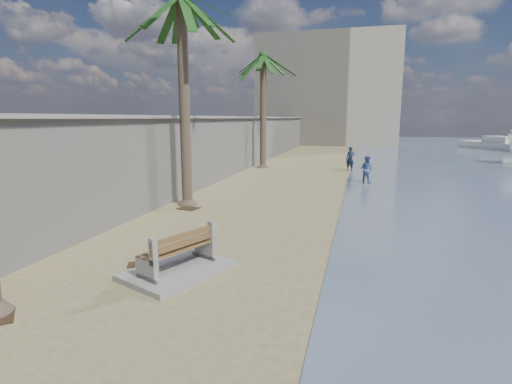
{
  "coord_description": "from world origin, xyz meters",
  "views": [
    {
      "loc": [
        2.66,
        -5.0,
        3.51
      ],
      "look_at": [
        -0.5,
        7.0,
        1.2
      ],
      "focal_mm": 28.0,
      "sensor_mm": 36.0,
      "label": 1
    }
  ],
  "objects_px": {
    "person_b": "(367,168)",
    "yacht_far": "(493,146)",
    "palm_back": "(263,57)",
    "person_a": "(350,157)",
    "bench_far": "(178,255)"
  },
  "relations": [
    {
      "from": "person_b",
      "to": "yacht_far",
      "type": "xyz_separation_m",
      "value": [
        14.19,
        28.67,
        -0.48
      ]
    },
    {
      "from": "palm_back",
      "to": "person_a",
      "type": "xyz_separation_m",
      "value": [
        6.08,
        -0.19,
        -6.65
      ]
    },
    {
      "from": "palm_back",
      "to": "person_b",
      "type": "distance_m",
      "value": 11.1
    },
    {
      "from": "person_a",
      "to": "yacht_far",
      "type": "xyz_separation_m",
      "value": [
        15.21,
        23.62,
        -0.58
      ]
    },
    {
      "from": "person_a",
      "to": "yacht_far",
      "type": "height_order",
      "value": "person_a"
    },
    {
      "from": "bench_far",
      "to": "person_b",
      "type": "bearing_deg",
      "value": 73.61
    },
    {
      "from": "yacht_far",
      "to": "person_b",
      "type": "bearing_deg",
      "value": 127.78
    },
    {
      "from": "bench_far",
      "to": "person_b",
      "type": "xyz_separation_m",
      "value": [
        4.26,
        14.48,
        0.4
      ]
    },
    {
      "from": "person_a",
      "to": "person_b",
      "type": "distance_m",
      "value": 5.15
    },
    {
      "from": "bench_far",
      "to": "person_b",
      "type": "height_order",
      "value": "person_b"
    },
    {
      "from": "palm_back",
      "to": "person_b",
      "type": "bearing_deg",
      "value": -36.43
    },
    {
      "from": "yacht_far",
      "to": "bench_far",
      "type": "bearing_deg",
      "value": 130.97
    },
    {
      "from": "palm_back",
      "to": "yacht_far",
      "type": "distance_m",
      "value": 32.47
    },
    {
      "from": "bench_far",
      "to": "palm_back",
      "type": "relative_size",
      "value": 0.33
    },
    {
      "from": "bench_far",
      "to": "yacht_far",
      "type": "height_order",
      "value": "yacht_far"
    }
  ]
}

